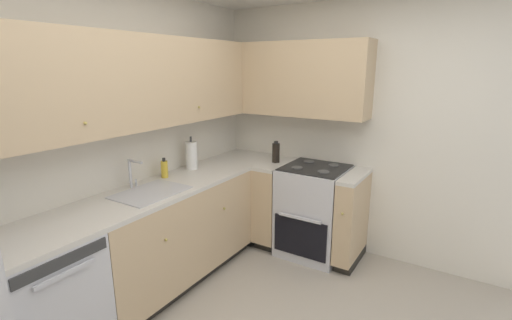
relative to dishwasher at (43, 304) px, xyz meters
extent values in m
cube|color=silver|center=(0.72, 0.33, 0.81)|extent=(3.79, 0.05, 2.51)
cube|color=silver|center=(2.59, -1.43, 0.81)|extent=(0.05, 3.57, 2.51)
cube|color=silver|center=(0.00, 0.00, 0.00)|extent=(0.60, 0.60, 0.88)
cube|color=#333333|center=(0.00, -0.30, 0.39)|extent=(0.55, 0.01, 0.07)
cube|color=silver|center=(0.00, -0.32, 0.32)|extent=(0.36, 0.02, 0.02)
cube|color=tan|center=(1.14, 0.00, 0.04)|extent=(1.66, 0.60, 0.79)
cube|color=black|center=(1.14, 0.03, -0.40)|extent=(1.66, 0.54, 0.09)
sphere|color=tan|center=(0.77, -0.31, 0.19)|extent=(0.02, 0.02, 0.02)
sphere|color=tan|center=(1.50, -0.31, 0.19)|extent=(0.02, 0.02, 0.02)
cube|color=beige|center=(1.13, 0.00, 0.46)|extent=(2.87, 0.60, 0.03)
cube|color=tan|center=(2.27, -0.42, 0.04)|extent=(0.60, 0.25, 0.79)
cube|color=black|center=(2.30, -0.42, -0.40)|extent=(0.54, 0.25, 0.09)
cube|color=tan|center=(2.27, -1.27, 0.04)|extent=(0.60, 0.17, 0.79)
cube|color=black|center=(2.30, -1.27, -0.40)|extent=(0.54, 0.17, 0.09)
sphere|color=tan|center=(1.95, -1.27, 0.19)|extent=(0.02, 0.02, 0.02)
cube|color=beige|center=(2.27, -0.42, 0.46)|extent=(0.60, 0.25, 0.03)
cube|color=beige|center=(2.27, -1.27, 0.46)|extent=(0.60, 0.17, 0.03)
cube|color=silver|center=(2.29, -0.87, 0.02)|extent=(0.64, 0.62, 0.92)
cube|color=black|center=(1.96, -0.87, -0.15)|extent=(0.02, 0.55, 0.38)
cube|color=silver|center=(1.94, -0.87, 0.06)|extent=(0.02, 0.43, 0.02)
cube|color=black|center=(2.29, -0.87, 0.48)|extent=(0.59, 0.60, 0.01)
cube|color=silver|center=(2.59, -0.87, 0.55)|extent=(0.03, 0.60, 0.15)
cylinder|color=#4C4C4C|center=(2.14, -1.00, 0.49)|extent=(0.11, 0.11, 0.01)
cylinder|color=#4C4C4C|center=(2.14, -0.73, 0.49)|extent=(0.11, 0.11, 0.01)
cylinder|color=#4C4C4C|center=(2.43, -1.00, 0.49)|extent=(0.11, 0.11, 0.01)
cylinder|color=#4C4C4C|center=(2.43, -0.73, 0.49)|extent=(0.11, 0.11, 0.01)
cube|color=tan|center=(0.97, 0.14, 1.33)|extent=(2.55, 0.32, 0.73)
sphere|color=tan|center=(0.41, -0.03, 1.10)|extent=(0.02, 0.02, 0.02)
sphere|color=tan|center=(1.53, -0.03, 1.10)|extent=(0.02, 0.02, 0.02)
cube|color=tan|center=(2.41, -0.50, 1.33)|extent=(0.32, 1.61, 0.73)
cube|color=#B7B7BC|center=(0.90, -0.03, 0.48)|extent=(0.56, 0.40, 0.01)
cube|color=gray|center=(0.90, -0.03, 0.43)|extent=(0.52, 0.36, 0.09)
cube|color=#99999E|center=(0.90, -0.03, 0.44)|extent=(0.02, 0.35, 0.06)
cylinder|color=silver|center=(0.90, 0.20, 0.60)|extent=(0.02, 0.02, 0.25)
cylinder|color=silver|center=(0.90, 0.13, 0.71)|extent=(0.02, 0.15, 0.02)
cylinder|color=silver|center=(0.95, 0.20, 0.50)|extent=(0.02, 0.02, 0.06)
cylinder|color=gold|center=(1.26, 0.18, 0.55)|extent=(0.06, 0.06, 0.15)
cylinder|color=#262626|center=(1.26, 0.18, 0.64)|extent=(0.03, 0.03, 0.03)
cylinder|color=white|center=(1.61, 0.16, 0.61)|extent=(0.11, 0.11, 0.27)
cylinder|color=#3F3F3F|center=(1.61, 0.16, 0.63)|extent=(0.02, 0.02, 0.33)
cylinder|color=black|center=(2.27, -0.42, 0.58)|extent=(0.08, 0.08, 0.20)
cylinder|color=black|center=(2.27, -0.42, 0.69)|extent=(0.04, 0.04, 0.02)
camera|label=1|loc=(-0.98, -2.19, 1.45)|focal=25.41mm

